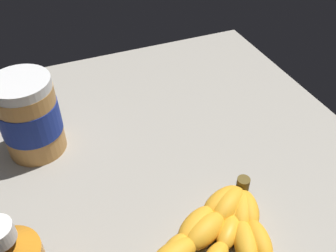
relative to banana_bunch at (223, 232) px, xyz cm
name	(u,v)px	position (x,y,z in cm)	size (l,w,h in cm)	color
ground_plane	(152,172)	(-4.08, 17.56, -4.03)	(75.95, 75.99, 4.79)	gray
banana_bunch	(223,232)	(0.00, 0.00, 0.00)	(19.59, 18.83, 3.62)	gold
peanut_butter_jar	(29,117)	(-21.24, 28.69, 5.41)	(9.98, 9.98, 14.21)	#BF8442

